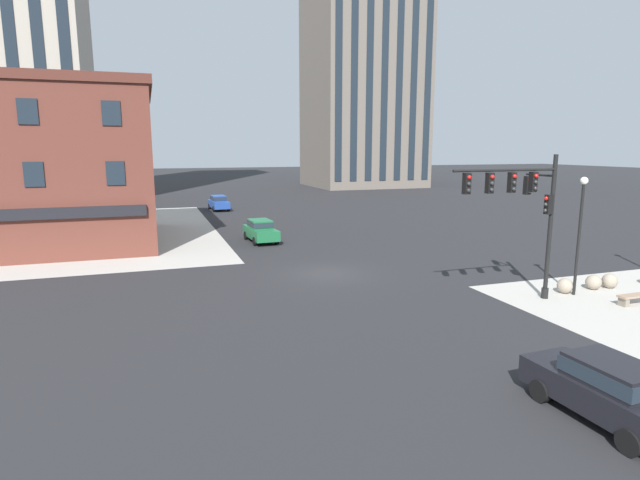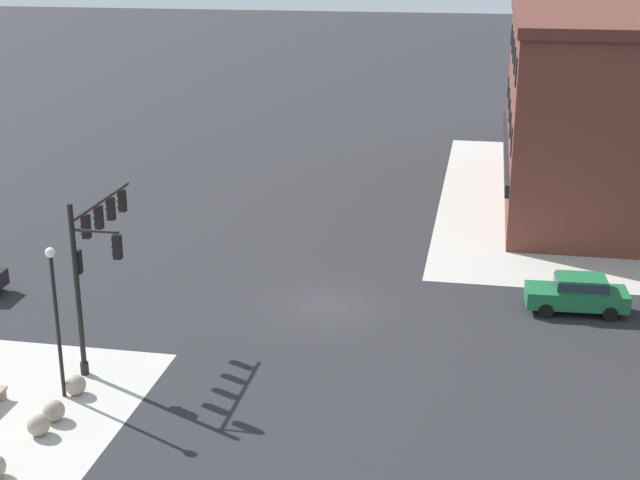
# 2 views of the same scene
# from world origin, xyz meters

# --- Properties ---
(ground_plane) EXTENTS (320.00, 320.00, 0.00)m
(ground_plane) POSITION_xyz_m (0.00, 0.00, 0.00)
(ground_plane) COLOR #262628
(traffic_signal_main) EXTENTS (5.54, 2.09, 6.78)m
(traffic_signal_main) POSITION_xyz_m (6.90, -7.73, 4.58)
(traffic_signal_main) COLOR black
(traffic_signal_main) RESTS_ON ground
(bollard_sphere_curb_a) EXTENTS (0.76, 0.76, 0.76)m
(bollard_sphere_curb_a) POSITION_xyz_m (9.79, -7.53, 0.38)
(bollard_sphere_curb_a) COLOR gray
(bollard_sphere_curb_a) RESTS_ON ground
(bollard_sphere_curb_b) EXTENTS (0.76, 0.76, 0.76)m
(bollard_sphere_curb_b) POSITION_xyz_m (11.68, -7.46, 0.38)
(bollard_sphere_curb_b) COLOR gray
(bollard_sphere_curb_b) RESTS_ON ground
(bollard_sphere_curb_c) EXTENTS (0.76, 0.76, 0.76)m
(bollard_sphere_curb_c) POSITION_xyz_m (12.67, -7.52, 0.38)
(bollard_sphere_curb_c) COLOR gray
(bollard_sphere_curb_c) RESTS_ON ground
(street_lamp_corner_near) EXTENTS (0.36, 0.36, 5.73)m
(street_lamp_corner_near) POSITION_xyz_m (10.00, -7.89, 3.57)
(street_lamp_corner_near) COLOR black
(street_lamp_corner_near) RESTS_ON ground
(car_main_northbound_far) EXTENTS (2.07, 4.49, 1.68)m
(car_main_northbound_far) POSITION_xyz_m (-1.45, 11.03, 0.92)
(car_main_northbound_far) COLOR #1E6B3D
(car_main_northbound_far) RESTS_ON ground
(storefront_block_near_corner) EXTENTS (23.26, 15.44, 11.61)m
(storefront_block_near_corner) POSITION_xyz_m (-20.40, 15.52, 5.81)
(storefront_block_near_corner) COLOR brown
(storefront_block_near_corner) RESTS_ON ground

